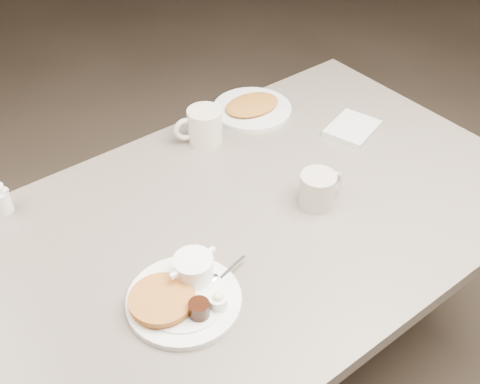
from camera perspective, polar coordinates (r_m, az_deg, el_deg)
diner_table at (r=1.57m, az=0.45°, el=-7.04°), size 1.50×0.90×0.75m
main_plate at (r=1.26m, az=-5.55°, el=-9.68°), size 0.31×0.27×0.07m
coffee_mug_near at (r=1.47m, az=7.62°, el=0.30°), size 0.13×0.09×0.09m
napkin at (r=1.76m, az=10.84°, el=6.07°), size 0.18×0.16×0.02m
coffee_mug_far at (r=1.67m, az=-3.56°, el=6.42°), size 0.15×0.13×0.10m
creamer_right at (r=1.56m, az=-22.28°, el=-0.68°), size 0.06×0.07×0.08m
hash_plate at (r=1.82m, az=1.17°, el=8.17°), size 0.25×0.25×0.04m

